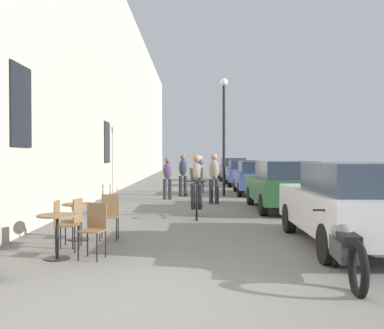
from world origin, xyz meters
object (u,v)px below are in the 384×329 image
object	(u,v)px
cafe_chair_near_toward_street	(65,222)
parked_car_fifth	(234,169)
pedestrian_far	(184,173)
street_lamp	(225,121)
cafe_chair_near_toward_wall	(96,226)
cyclist_on_bicycle	(198,187)
parked_motorcycle	(346,249)
pedestrian_near	(215,175)
cafe_chair_mid_toward_street	(74,219)
cafe_table_mid	(80,214)
parked_car_second	(284,185)
cafe_table_near	(59,227)
pedestrian_mid	(169,176)
parked_car_nearest	(353,203)
pedestrian_furthest	(201,172)
parked_car_third	(257,177)
parked_car_fourth	(243,172)
cafe_chair_mid_toward_wall	(111,213)

from	to	relation	value
cafe_chair_near_toward_street	parked_car_fifth	xyz separation A→B (m)	(4.98, 22.48, 0.28)
pedestrian_far	street_lamp	xyz separation A→B (m)	(1.71, 0.13, 2.13)
parked_car_fifth	cafe_chair_near_toward_wall	bearing A→B (deg)	-100.66
cyclist_on_bicycle	parked_motorcycle	distance (m)	6.45
pedestrian_near	cafe_chair_mid_toward_street	bearing A→B (deg)	-111.63
cafe_chair_near_toward_wall	pedestrian_far	xyz separation A→B (m)	(1.22, 11.25, 0.46)
cafe_table_mid	parked_car_second	world-z (taller)	parked_car_second
cafe_table_near	cyclist_on_bicycle	world-z (taller)	cyclist_on_bicycle
pedestrian_near	street_lamp	distance (m)	3.80
cafe_chair_near_toward_wall	cafe_table_mid	xyz separation A→B (m)	(-0.65, 1.57, 0.00)
cafe_chair_near_toward_street	parked_car_fifth	world-z (taller)	parked_car_fifth
pedestrian_mid	parked_car_nearest	bearing A→B (deg)	-66.69
cafe_chair_mid_toward_street	pedestrian_mid	world-z (taller)	pedestrian_mid
cyclist_on_bicycle	pedestrian_furthest	size ratio (longest dim) A/B	1.04
pedestrian_near	cyclist_on_bicycle	bearing A→B (deg)	-100.79
cafe_chair_near_toward_street	parked_car_nearest	xyz separation A→B (m)	(5.16, 0.36, 0.28)
parked_car_third	parked_car_fifth	size ratio (longest dim) A/B	0.96
pedestrian_furthest	parked_car_fourth	world-z (taller)	pedestrian_furthest
pedestrian_furthest	cafe_chair_mid_toward_street	bearing A→B (deg)	-101.87
cafe_table_mid	parked_car_third	xyz separation A→B (m)	(5.02, 10.58, 0.23)
cafe_chair_mid_toward_street	parked_car_second	size ratio (longest dim) A/B	0.21
cafe_chair_mid_toward_street	parked_car_nearest	world-z (taller)	parked_car_nearest
parked_car_fifth	street_lamp	bearing A→B (deg)	-96.89
parked_car_nearest	cafe_table_mid	bearing A→B (deg)	172.30
pedestrian_far	cafe_chair_mid_toward_wall	bearing A→B (deg)	-97.54
cafe_chair_near_toward_street	pedestrian_far	world-z (taller)	pedestrian_far
parked_car_second	parked_car_fourth	size ratio (longest dim) A/B	1.04
pedestrian_furthest	parked_motorcycle	bearing A→B (deg)	-83.10
parked_car_fourth	pedestrian_far	bearing A→B (deg)	-116.10
parked_car_fourth	parked_motorcycle	bearing A→B (deg)	-92.22
pedestrian_mid	parked_car_nearest	distance (m)	9.75
parked_car_nearest	pedestrian_furthest	bearing A→B (deg)	102.01
cafe_chair_near_toward_street	cyclist_on_bicycle	bearing A→B (deg)	61.74
cafe_chair_near_toward_wall	parked_car_fifth	xyz separation A→B (m)	(4.33, 23.00, 0.28)
cafe_table_near	pedestrian_furthest	world-z (taller)	pedestrian_furthest
cafe_chair_near_toward_street	cafe_chair_mid_toward_street	distance (m)	0.36
parked_car_third	pedestrian_near	bearing A→B (deg)	-117.32
cafe_chair_mid_toward_wall	parked_car_second	distance (m)	6.52
cafe_chair_near_toward_wall	parked_car_nearest	world-z (taller)	parked_car_nearest
cafe_chair_mid_toward_wall	pedestrian_far	distance (m)	9.70
cafe_chair_near_toward_street	parked_motorcycle	bearing A→B (deg)	-21.80
pedestrian_near	pedestrian_far	distance (m)	3.19
cafe_chair_mid_toward_wall	pedestrian_far	xyz separation A→B (m)	(1.27, 9.60, 0.46)
cafe_chair_near_toward_street	cyclist_on_bicycle	xyz separation A→B (m)	(2.37, 4.42, 0.29)
cafe_chair_mid_toward_wall	parked_car_nearest	xyz separation A→B (m)	(4.56, -0.77, 0.28)
cyclist_on_bicycle	parked_motorcycle	world-z (taller)	cyclist_on_bicycle
parked_car_fifth	cafe_chair_near_toward_street	bearing A→B (deg)	-102.49
parked_car_nearest	pedestrian_near	bearing A→B (deg)	106.21
pedestrian_mid	parked_car_second	distance (m)	5.05
cafe_chair_near_toward_street	parked_car_fourth	distance (m)	17.95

